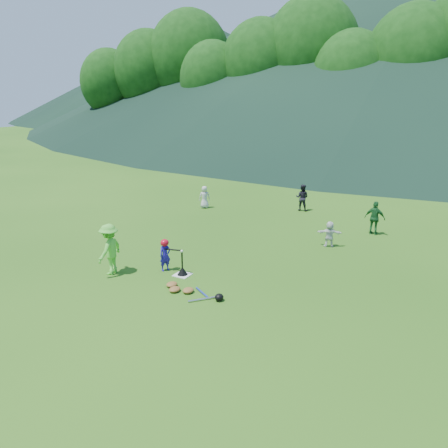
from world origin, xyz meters
name	(u,v)px	position (x,y,z in m)	size (l,w,h in m)	color
ground	(183,275)	(0.00, 0.00, 0.00)	(120.00, 120.00, 0.00)	#245313
home_plate	(183,275)	(0.00, 0.00, 0.01)	(0.45, 0.45, 0.02)	silver
baseball	(182,251)	(0.00, 0.00, 0.74)	(0.08, 0.08, 0.08)	white
batter_child	(165,255)	(-0.64, 0.06, 0.47)	(0.35, 0.23, 0.95)	#201597
adult_coach	(110,249)	(-1.91, -0.89, 0.75)	(0.97, 0.56, 1.50)	#5BCA3B
fielder_a	(205,197)	(-3.52, 7.05, 0.51)	(0.50, 0.33, 1.03)	beige
fielder_b	(302,198)	(0.57, 8.75, 0.60)	(0.58, 0.45, 1.20)	black
fielder_c	(375,218)	(4.10, 6.68, 0.63)	(0.74, 0.31, 1.26)	#1A5827
fielder_d	(330,234)	(3.02, 4.51, 0.45)	(0.84, 0.27, 0.90)	silver
batting_tee	(182,271)	(0.00, 0.00, 0.13)	(0.30, 0.30, 0.68)	black
batter_gear	(165,243)	(-0.62, 0.06, 0.86)	(0.73, 0.26, 0.31)	#B60C1F
equipment_pile	(188,290)	(0.79, -0.91, 0.07)	(1.80, 0.84, 0.19)	olive
outfield_fence	(373,150)	(0.00, 28.00, 0.70)	(70.07, 0.08, 1.33)	gray
tree_line	(396,58)	(0.20, 33.83, 8.21)	(70.04, 11.40, 14.82)	#382314
distant_hills	(394,39)	(-7.63, 81.81, 14.98)	(155.00, 140.00, 32.00)	black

